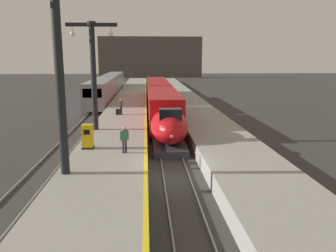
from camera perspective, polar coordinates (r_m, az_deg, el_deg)
ground_plane at (r=19.84m, az=1.45°, el=-8.91°), size 260.00×260.00×0.00m
platform_left at (r=43.80m, az=-6.76°, el=3.03°), size 4.80×110.00×1.05m
platform_right at (r=44.11m, az=3.82°, el=3.14°), size 4.80×110.00×1.05m
platform_left_safety_stripe at (r=43.66m, az=-3.78°, el=3.76°), size 0.20×107.80×0.01m
rail_main_left at (r=46.54m, az=-2.51°, el=3.02°), size 0.08×110.00×0.12m
rail_main_right at (r=46.59m, az=-0.66°, el=3.04°), size 0.08×110.00×0.12m
rail_secondary_left at (r=47.07m, az=-12.42°, el=2.85°), size 0.08×110.00×0.12m
rail_secondary_right at (r=46.87m, az=-10.61°, el=2.89°), size 0.08×110.00×0.12m
highspeed_train_main at (r=40.55m, az=-1.29°, el=4.44°), size 2.92×37.20×3.60m
regional_train_adjacent at (r=59.14m, az=-9.98°, el=6.68°), size 2.85×36.60×3.80m
station_column_near at (r=17.41m, az=-18.00°, el=10.77°), size 4.00×0.68×9.72m
station_column_mid at (r=28.06m, az=-12.51°, el=9.93°), size 4.00×0.68×8.63m
passenger_near_edge at (r=35.50m, az=-7.95°, el=3.49°), size 0.39×0.49×1.69m
passenger_mid_platform at (r=21.13m, az=-7.38°, el=-1.94°), size 0.54×0.34×1.69m
rolling_suitcase at (r=35.56m, az=-8.47°, el=2.38°), size 0.40×0.22×0.98m
ticket_machine_yellow at (r=22.68m, az=-13.40°, el=-1.88°), size 0.76×0.62×1.60m
terminus_back_wall at (r=120.53m, az=-2.96°, el=11.52°), size 36.00×2.00×14.00m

